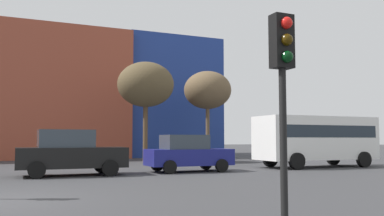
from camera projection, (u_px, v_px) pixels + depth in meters
parked_car_2 at (70, 153)px, 17.16m from camera, size 4.37×2.14×1.90m
parked_car_3 at (188, 153)px, 19.21m from camera, size 3.94×1.94×1.71m
white_bus at (316, 137)px, 22.51m from camera, size 6.80×2.62×2.72m
traffic_light_near_right at (283, 70)px, 6.79m from camera, size 0.36×0.36×3.57m
bare_tree_0 at (208, 90)px, 30.76m from camera, size 3.53×3.53×6.59m
bare_tree_1 at (146, 85)px, 27.56m from camera, size 3.77×3.77×6.68m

